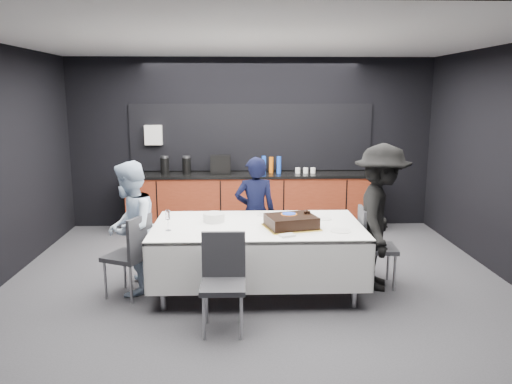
{
  "coord_description": "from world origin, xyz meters",
  "views": [
    {
      "loc": [
        -0.2,
        -5.8,
        2.22
      ],
      "look_at": [
        0.0,
        0.1,
        1.05
      ],
      "focal_mm": 35.0,
      "sensor_mm": 36.0,
      "label": 1
    }
  ],
  "objects_px": {
    "chair_near": "(223,275)",
    "person_left": "(130,228)",
    "person_center": "(255,212)",
    "cake_assembly": "(291,222)",
    "champagne_flute": "(168,216)",
    "person_right": "(381,217)",
    "plate_stack": "(214,217)",
    "party_table": "(257,236)",
    "chair_right": "(371,241)",
    "chair_left": "(132,250)"
  },
  "relations": [
    {
      "from": "chair_near",
      "to": "person_left",
      "type": "relative_size",
      "value": 0.62
    },
    {
      "from": "person_left",
      "to": "person_center",
      "type": "bearing_deg",
      "value": 122.77
    },
    {
      "from": "cake_assembly",
      "to": "champagne_flute",
      "type": "height_order",
      "value": "champagne_flute"
    },
    {
      "from": "person_right",
      "to": "champagne_flute",
      "type": "bearing_deg",
      "value": 113.35
    },
    {
      "from": "champagne_flute",
      "to": "person_right",
      "type": "bearing_deg",
      "value": 6.84
    },
    {
      "from": "person_right",
      "to": "person_center",
      "type": "bearing_deg",
      "value": 78.33
    },
    {
      "from": "cake_assembly",
      "to": "plate_stack",
      "type": "relative_size",
      "value": 2.62
    },
    {
      "from": "person_left",
      "to": "chair_near",
      "type": "bearing_deg",
      "value": 52.24
    },
    {
      "from": "party_table",
      "to": "champagne_flute",
      "type": "distance_m",
      "value": 1.03
    },
    {
      "from": "party_table",
      "to": "person_left",
      "type": "relative_size",
      "value": 1.55
    },
    {
      "from": "chair_right",
      "to": "person_right",
      "type": "relative_size",
      "value": 0.55
    },
    {
      "from": "chair_right",
      "to": "chair_near",
      "type": "distance_m",
      "value": 1.97
    },
    {
      "from": "cake_assembly",
      "to": "chair_left",
      "type": "height_order",
      "value": "cake_assembly"
    },
    {
      "from": "cake_assembly",
      "to": "chair_right",
      "type": "bearing_deg",
      "value": 15.93
    },
    {
      "from": "person_center",
      "to": "person_left",
      "type": "relative_size",
      "value": 0.96
    },
    {
      "from": "party_table",
      "to": "person_center",
      "type": "distance_m",
      "value": 0.81
    },
    {
      "from": "plate_stack",
      "to": "person_center",
      "type": "xyz_separation_m",
      "value": [
        0.49,
        0.67,
        -0.11
      ]
    },
    {
      "from": "person_right",
      "to": "cake_assembly",
      "type": "bearing_deg",
      "value": 118.14
    },
    {
      "from": "plate_stack",
      "to": "cake_assembly",
      "type": "bearing_deg",
      "value": -18.87
    },
    {
      "from": "chair_near",
      "to": "person_right",
      "type": "xyz_separation_m",
      "value": [
        1.76,
        0.97,
        0.3
      ]
    },
    {
      "from": "plate_stack",
      "to": "person_left",
      "type": "bearing_deg",
      "value": -172.09
    },
    {
      "from": "chair_left",
      "to": "champagne_flute",
      "type": "bearing_deg",
      "value": -12.76
    },
    {
      "from": "champagne_flute",
      "to": "person_right",
      "type": "xyz_separation_m",
      "value": [
        2.37,
        0.28,
        -0.1
      ]
    },
    {
      "from": "chair_left",
      "to": "person_center",
      "type": "height_order",
      "value": "person_center"
    },
    {
      "from": "chair_left",
      "to": "person_right",
      "type": "relative_size",
      "value": 0.55
    },
    {
      "from": "champagne_flute",
      "to": "chair_left",
      "type": "height_order",
      "value": "champagne_flute"
    },
    {
      "from": "plate_stack",
      "to": "chair_near",
      "type": "relative_size",
      "value": 0.27
    },
    {
      "from": "party_table",
      "to": "person_center",
      "type": "bearing_deg",
      "value": 90.0
    },
    {
      "from": "party_table",
      "to": "chair_left",
      "type": "distance_m",
      "value": 1.39
    },
    {
      "from": "plate_stack",
      "to": "person_center",
      "type": "relative_size",
      "value": 0.17
    },
    {
      "from": "chair_left",
      "to": "person_center",
      "type": "bearing_deg",
      "value": 34.42
    },
    {
      "from": "chair_right",
      "to": "plate_stack",
      "type": "bearing_deg",
      "value": 179.41
    },
    {
      "from": "chair_left",
      "to": "chair_near",
      "type": "bearing_deg",
      "value": -37.53
    },
    {
      "from": "chair_near",
      "to": "person_center",
      "type": "bearing_deg",
      "value": 78.3
    },
    {
      "from": "person_center",
      "to": "person_right",
      "type": "relative_size",
      "value": 0.86
    },
    {
      "from": "champagne_flute",
      "to": "person_center",
      "type": "bearing_deg",
      "value": 47.07
    },
    {
      "from": "cake_assembly",
      "to": "chair_left",
      "type": "bearing_deg",
      "value": 179.22
    },
    {
      "from": "champagne_flute",
      "to": "chair_left",
      "type": "xyz_separation_m",
      "value": [
        -0.41,
        0.09,
        -0.4
      ]
    },
    {
      "from": "chair_left",
      "to": "person_right",
      "type": "height_order",
      "value": "person_right"
    },
    {
      "from": "cake_assembly",
      "to": "person_left",
      "type": "relative_size",
      "value": 0.43
    },
    {
      "from": "person_center",
      "to": "chair_left",
      "type": "bearing_deg",
      "value": 30.09
    },
    {
      "from": "chair_near",
      "to": "plate_stack",
      "type": "bearing_deg",
      "value": 97.41
    },
    {
      "from": "champagne_flute",
      "to": "person_center",
      "type": "height_order",
      "value": "person_center"
    },
    {
      "from": "champagne_flute",
      "to": "party_table",
      "type": "bearing_deg",
      "value": 13.2
    },
    {
      "from": "party_table",
      "to": "person_right",
      "type": "xyz_separation_m",
      "value": [
        1.41,
        0.06,
        0.2
      ]
    },
    {
      "from": "person_center",
      "to": "person_left",
      "type": "xyz_separation_m",
      "value": [
        -1.42,
        -0.8,
        0.03
      ]
    },
    {
      "from": "party_table",
      "to": "person_right",
      "type": "distance_m",
      "value": 1.42
    },
    {
      "from": "plate_stack",
      "to": "person_right",
      "type": "relative_size",
      "value": 0.15
    },
    {
      "from": "party_table",
      "to": "person_center",
      "type": "relative_size",
      "value": 1.61
    },
    {
      "from": "plate_stack",
      "to": "person_left",
      "type": "xyz_separation_m",
      "value": [
        -0.92,
        -0.13,
        -0.08
      ]
    }
  ]
}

